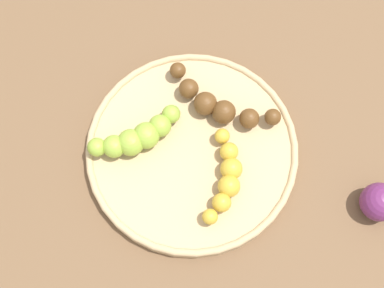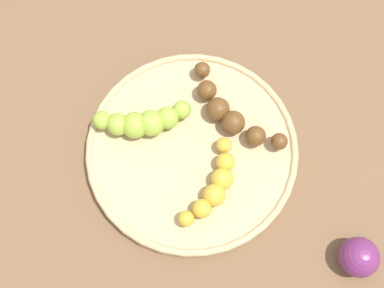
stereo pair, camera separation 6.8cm
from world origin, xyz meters
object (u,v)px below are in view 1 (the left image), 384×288
Objects in this scene: plum_purple at (380,202)px; banana_spotted at (226,177)px; fruit_bowl at (192,150)px; banana_overripe at (218,104)px; banana_green at (137,137)px.

banana_spotted is at bearing 33.84° from plum_purple.
fruit_bowl is 0.07m from banana_overripe.
banana_overripe and plum_purple have the same top height.
plum_purple is at bearing 85.77° from banana_overripe.
fruit_bowl is at bearing 144.63° from banana_spotted.
fruit_bowl is 0.26m from plum_purple.
banana_overripe is (-0.05, -0.11, -0.00)m from banana_green.
banana_spotted is (-0.06, 0.00, 0.02)m from fruit_bowl.
banana_green is (0.06, 0.04, 0.03)m from fruit_bowl.
banana_spotted is at bearing 39.32° from banana_green.
banana_overripe reaches higher than fruit_bowl.
plum_purple is at bearing 0.11° from banana_spotted.
banana_spotted is at bearing 178.35° from fruit_bowl.
fruit_bowl is 2.58× the size of banana_spotted.
fruit_bowl is 0.07m from banana_spotted.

